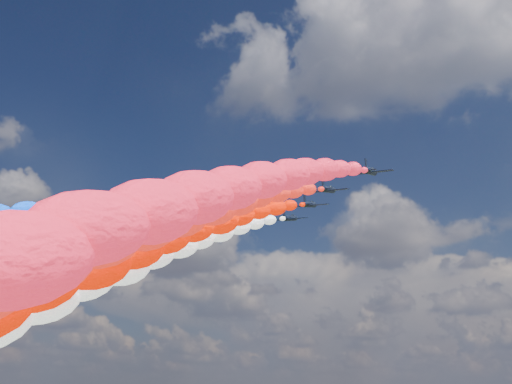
% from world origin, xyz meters
% --- Properties ---
extents(jet_0, '(9.30, 12.31, 5.33)m').
position_xyz_m(jet_0, '(-28.11, -5.37, 92.97)').
color(jet_0, black).
extents(jet_1, '(9.01, 12.10, 5.33)m').
position_xyz_m(jet_1, '(-18.19, 1.95, 92.97)').
color(jet_1, black).
extents(jet_2, '(9.13, 12.19, 5.33)m').
position_xyz_m(jet_2, '(-9.48, 11.40, 92.97)').
color(jet_2, black).
extents(trail_2, '(7.33, 109.81, 46.96)m').
position_xyz_m(trail_2, '(-9.48, -44.58, 71.94)').
color(trail_2, blue).
extents(jet_3, '(8.93, 12.04, 5.33)m').
position_xyz_m(jet_3, '(-0.04, 10.16, 92.97)').
color(jet_3, black).
extents(trail_3, '(7.33, 109.81, 46.96)m').
position_xyz_m(trail_3, '(-0.04, -45.81, 71.94)').
color(trail_3, white).
extents(jet_4, '(8.92, 12.04, 5.33)m').
position_xyz_m(jet_4, '(1.49, 20.64, 92.97)').
color(jet_4, black).
extents(trail_4, '(7.33, 109.81, 46.96)m').
position_xyz_m(trail_4, '(1.49, -35.34, 71.94)').
color(trail_4, white).
extents(jet_5, '(9.41, 12.38, 5.33)m').
position_xyz_m(jet_5, '(9.67, 11.38, 92.97)').
color(jet_5, black).
extents(trail_5, '(7.33, 109.81, 46.96)m').
position_xyz_m(trail_5, '(9.67, -44.59, 71.94)').
color(trail_5, '#F71700').
extents(jet_6, '(9.20, 12.24, 5.33)m').
position_xyz_m(jet_6, '(16.83, 2.39, 92.97)').
color(jet_6, black).
extents(trail_6, '(7.33, 109.81, 46.96)m').
position_xyz_m(trail_6, '(16.83, -53.59, 71.94)').
color(trail_6, red).
extents(jet_7, '(9.26, 12.28, 5.33)m').
position_xyz_m(jet_7, '(27.66, -5.59, 92.97)').
color(jet_7, black).
extents(trail_7, '(7.33, 109.81, 46.96)m').
position_xyz_m(trail_7, '(27.66, -61.56, 71.94)').
color(trail_7, '#F51C37').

